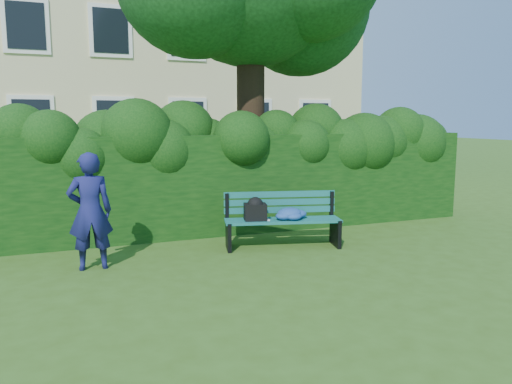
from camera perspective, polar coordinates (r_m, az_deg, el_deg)
name	(u,v)px	position (r m, az deg, el deg)	size (l,w,h in m)	color
ground	(271,261)	(7.48, 1.68, -7.84)	(80.00, 80.00, 0.00)	#355518
apartment_building	(132,18)	(21.16, -14.04, 18.74)	(16.00, 8.08, 12.00)	beige
hedge	(225,183)	(9.32, -3.57, 1.02)	(10.00, 1.00, 1.80)	black
park_bench	(279,217)	(8.15, 2.64, -2.85)	(1.95, 0.98, 0.89)	#105047
man_reading	(90,211)	(7.27, -18.44, -2.11)	(0.60, 0.39, 1.64)	navy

